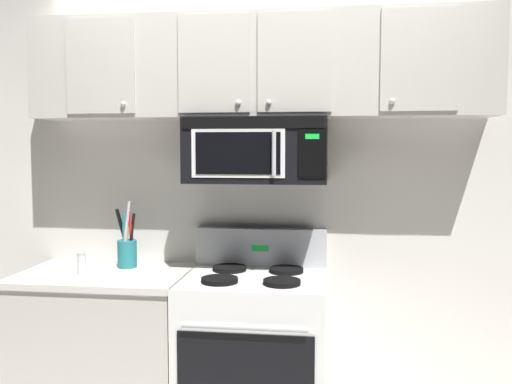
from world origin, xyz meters
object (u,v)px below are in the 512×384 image
at_px(utensil_crock_teal, 127,249).
at_px(salt_shaker, 82,264).
at_px(over_range_microwave, 257,150).
at_px(stove_range, 254,356).

distance_m(utensil_crock_teal, salt_shaker, 0.28).
height_order(over_range_microwave, salt_shaker, over_range_microwave).
height_order(stove_range, salt_shaker, stove_range).
xyz_separation_m(over_range_microwave, utensil_crock_teal, (-0.76, 0.02, -0.57)).
xyz_separation_m(stove_range, salt_shaker, (-0.94, -0.07, 0.49)).
xyz_separation_m(stove_range, utensil_crock_teal, (-0.76, 0.14, 0.54)).
bearing_deg(utensil_crock_teal, over_range_microwave, -1.77).
height_order(utensil_crock_teal, salt_shaker, utensil_crock_teal).
xyz_separation_m(over_range_microwave, salt_shaker, (-0.94, -0.18, -0.62)).
bearing_deg(utensil_crock_teal, stove_range, -10.45).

